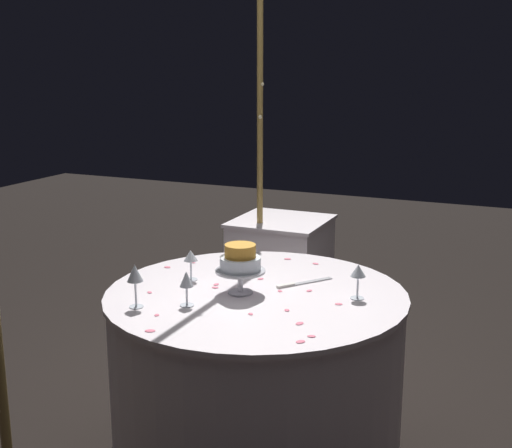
# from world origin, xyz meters

# --- Properties ---
(ground_plane) EXTENTS (12.00, 12.00, 0.00)m
(ground_plane) POSITION_xyz_m (0.00, 0.00, 0.00)
(ground_plane) COLOR black
(decorative_arch) EXTENTS (2.20, 0.06, 2.20)m
(decorative_arch) POSITION_xyz_m (0.00, 0.45, 1.45)
(decorative_arch) COLOR olive
(decorative_arch) RESTS_ON ground
(main_table) EXTENTS (1.34, 1.34, 0.73)m
(main_table) POSITION_xyz_m (0.00, 0.00, 0.37)
(main_table) COLOR white
(main_table) RESTS_ON ground
(side_table) EXTENTS (0.56, 0.56, 0.77)m
(side_table) POSITION_xyz_m (1.21, 0.36, 0.39)
(side_table) COLOR white
(side_table) RESTS_ON ground
(tiered_cake) EXTENTS (0.22, 0.22, 0.22)m
(tiered_cake) POSITION_xyz_m (-0.04, 0.06, 0.87)
(tiered_cake) COLOR silver
(tiered_cake) RESTS_ON main_table
(wine_glass_0) EXTENTS (0.06, 0.06, 0.15)m
(wine_glass_0) POSITION_xyz_m (-0.28, 0.19, 0.84)
(wine_glass_0) COLOR silver
(wine_glass_0) RESTS_ON main_table
(wine_glass_1) EXTENTS (0.07, 0.07, 0.19)m
(wine_glass_1) POSITION_xyz_m (-0.38, 0.38, 0.87)
(wine_glass_1) COLOR silver
(wine_glass_1) RESTS_ON main_table
(wine_glass_2) EXTENTS (0.07, 0.07, 0.14)m
(wine_glass_2) POSITION_xyz_m (0.03, 0.35, 0.84)
(wine_glass_2) COLOR silver
(wine_glass_2) RESTS_ON main_table
(wine_glass_3) EXTENTS (0.07, 0.07, 0.15)m
(wine_glass_3) POSITION_xyz_m (0.10, -0.43, 0.85)
(wine_glass_3) COLOR silver
(wine_glass_3) RESTS_ON main_table
(cake_knife) EXTENTS (0.25, 0.19, 0.01)m
(cake_knife) POSITION_xyz_m (0.19, -0.14, 0.73)
(cake_knife) COLOR silver
(cake_knife) RESTS_ON main_table
(rose_petal_0) EXTENTS (0.03, 0.03, 0.00)m
(rose_petal_0) POSITION_xyz_m (0.17, 0.19, 0.73)
(rose_petal_0) COLOR #EA6B84
(rose_petal_0) RESTS_ON main_table
(rose_petal_1) EXTENTS (0.04, 0.04, 0.00)m
(rose_petal_1) POSITION_xyz_m (0.18, 0.05, 0.73)
(rose_petal_1) COLOR #EA6B84
(rose_petal_1) RESTS_ON main_table
(rose_petal_2) EXTENTS (0.03, 0.03, 0.00)m
(rose_petal_2) POSITION_xyz_m (-0.26, -0.09, 0.73)
(rose_petal_2) COLOR #EA6B84
(rose_petal_2) RESTS_ON main_table
(rose_petal_3) EXTENTS (0.03, 0.04, 0.00)m
(rose_petal_3) POSITION_xyz_m (0.52, -0.10, 0.73)
(rose_petal_3) COLOR #EA6B84
(rose_petal_3) RESTS_ON main_table
(rose_petal_4) EXTENTS (0.02, 0.03, 0.00)m
(rose_petal_4) POSITION_xyz_m (0.28, 0.47, 0.73)
(rose_petal_4) COLOR #EA6B84
(rose_petal_4) RESTS_ON main_table
(rose_petal_5) EXTENTS (0.05, 0.04, 0.00)m
(rose_petal_5) POSITION_xyz_m (0.15, 0.15, 0.73)
(rose_petal_5) COLOR #EA6B84
(rose_petal_5) RESTS_ON main_table
(rose_petal_6) EXTENTS (0.03, 0.03, 0.00)m
(rose_petal_6) POSITION_xyz_m (0.05, -0.09, 0.73)
(rose_petal_6) COLOR #EA6B84
(rose_petal_6) RESTS_ON main_table
(rose_petal_7) EXTENTS (0.03, 0.04, 0.00)m
(rose_petal_7) POSITION_xyz_m (0.54, 0.06, 0.73)
(rose_petal_7) COLOR #EA6B84
(rose_petal_7) RESTS_ON main_table
(rose_petal_8) EXTENTS (0.03, 0.04, 0.00)m
(rose_petal_8) POSITION_xyz_m (0.16, 0.55, 0.73)
(rose_petal_8) COLOR #EA6B84
(rose_petal_8) RESTS_ON main_table
(rose_petal_9) EXTENTS (0.03, 0.04, 0.00)m
(rose_petal_9) POSITION_xyz_m (-0.38, -0.39, 0.73)
(rose_petal_9) COLOR #EA6B84
(rose_petal_9) RESTS_ON main_table
(rose_petal_10) EXTENTS (0.04, 0.05, 0.00)m
(rose_petal_10) POSITION_xyz_m (-0.58, 0.18, 0.73)
(rose_petal_10) COLOR #EA6B84
(rose_petal_10) RESTS_ON main_table
(rose_petal_11) EXTENTS (0.03, 0.02, 0.00)m
(rose_petal_11) POSITION_xyz_m (0.02, 0.21, 0.73)
(rose_petal_11) COLOR #EA6B84
(rose_petal_11) RESTS_ON main_table
(rose_petal_12) EXTENTS (0.04, 0.03, 0.00)m
(rose_petal_12) POSITION_xyz_m (0.11, -0.21, 0.73)
(rose_petal_12) COLOR #EA6B84
(rose_petal_12) RESTS_ON main_table
(rose_petal_13) EXTENTS (0.03, 0.03, 0.00)m
(rose_petal_13) POSITION_xyz_m (-0.02, 0.19, 0.73)
(rose_petal_13) COLOR #EA6B84
(rose_petal_13) RESTS_ON main_table
(rose_petal_14) EXTENTS (0.03, 0.04, 0.00)m
(rose_petal_14) POSITION_xyz_m (-0.01, -0.38, 0.73)
(rose_petal_14) COLOR #EA6B84
(rose_petal_14) RESTS_ON main_table
(rose_petal_15) EXTENTS (0.03, 0.03, 0.00)m
(rose_petal_15) POSITION_xyz_m (-0.42, 0.25, 0.73)
(rose_petal_15) COLOR #EA6B84
(rose_petal_15) RESTS_ON main_table
(rose_petal_16) EXTENTS (0.04, 0.03, 0.00)m
(rose_petal_16) POSITION_xyz_m (-0.16, -0.21, 0.73)
(rose_petal_16) COLOR #EA6B84
(rose_petal_16) RESTS_ON main_table
(rose_petal_17) EXTENTS (0.04, 0.04, 0.00)m
(rose_petal_17) POSITION_xyz_m (-0.28, -0.31, 0.73)
(rose_petal_17) COLOR #EA6B84
(rose_petal_17) RESTS_ON main_table
(rose_petal_18) EXTENTS (0.03, 0.03, 0.00)m
(rose_petal_18) POSITION_xyz_m (-0.20, 0.43, 0.73)
(rose_petal_18) COLOR #EA6B84
(rose_petal_18) RESTS_ON main_table
(rose_petal_19) EXTENTS (0.04, 0.04, 0.00)m
(rose_petal_19) POSITION_xyz_m (-0.44, -0.37, 0.73)
(rose_petal_19) COLOR #EA6B84
(rose_petal_19) RESTS_ON main_table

